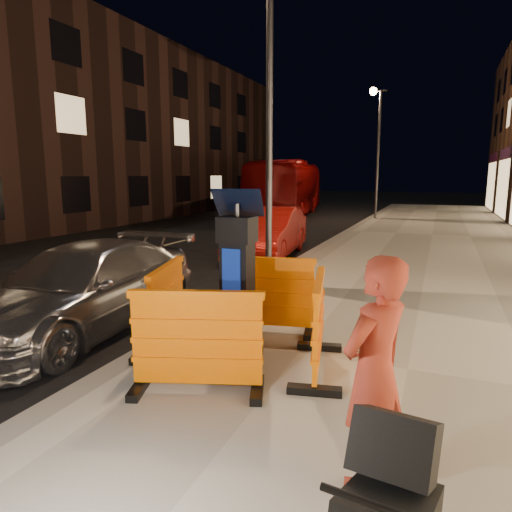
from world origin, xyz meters
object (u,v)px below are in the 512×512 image
at_px(barrier_back, 267,295).
at_px(barrier_bldgside, 318,325).
at_px(car_red, 268,256).
at_px(bus_doubledecker, 287,215).
at_px(car_silver, 86,329).
at_px(barrier_kerbside, 167,306).
at_px(man, 374,373).
at_px(parking_kiosk, 237,280).
at_px(barrier_front, 197,342).

distance_m(barrier_back, barrier_bldgside, 1.34).
relative_size(car_red, bus_doubledecker, 0.39).
bearing_deg(car_silver, bus_doubledecker, 97.09).
bearing_deg(barrier_bldgside, barrier_back, 33.14).
height_order(barrier_kerbside, barrier_bldgside, same).
bearing_deg(barrier_bldgside, bus_doubledecker, 7.23).
relative_size(car_red, man, 2.60).
distance_m(barrier_bldgside, man, 1.87).
distance_m(parking_kiosk, car_red, 7.62).
xyz_separation_m(barrier_bldgside, car_red, (-3.26, 7.18, -0.66)).
bearing_deg(car_silver, barrier_bldgside, -9.26).
bearing_deg(parking_kiosk, barrier_front, -103.86).
height_order(barrier_front, barrier_back, same).
bearing_deg(barrier_front, man, -41.15).
distance_m(barrier_front, barrier_kerbside, 1.34).
xyz_separation_m(parking_kiosk, car_silver, (-2.67, 0.43, -1.07)).
bearing_deg(barrier_kerbside, car_red, -5.11).
bearing_deg(car_silver, car_red, 84.55).
relative_size(barrier_front, car_red, 0.32).
height_order(barrier_front, man, man).
distance_m(barrier_back, car_red, 6.68).
xyz_separation_m(parking_kiosk, man, (1.75, -1.67, -0.12)).
xyz_separation_m(barrier_back, car_red, (-2.31, 6.23, -0.66)).
height_order(barrier_front, car_silver, barrier_front).
relative_size(barrier_bldgside, bus_doubledecker, 0.12).
height_order(parking_kiosk, barrier_front, parking_kiosk).
xyz_separation_m(car_silver, man, (4.42, -2.10, 0.95)).
height_order(barrier_kerbside, man, man).
relative_size(barrier_front, bus_doubledecker, 0.12).
xyz_separation_m(car_red, bus_doubledecker, (-3.61, 12.68, 0.00)).
height_order(barrier_front, barrier_bldgside, same).
xyz_separation_m(parking_kiosk, barrier_front, (0.00, -0.95, -0.41)).
xyz_separation_m(barrier_back, barrier_bldgside, (0.95, -0.95, 0.00)).
xyz_separation_m(parking_kiosk, barrier_back, (0.00, 0.95, -0.41)).
xyz_separation_m(car_silver, car_red, (0.36, 6.75, 0.00)).
distance_m(car_red, man, 9.78).
distance_m(barrier_back, barrier_kerbside, 1.34).
xyz_separation_m(barrier_front, man, (1.75, -0.72, 0.29)).
distance_m(barrier_front, car_red, 8.48).
xyz_separation_m(barrier_front, barrier_back, (0.00, 1.90, 0.00)).
relative_size(barrier_kerbside, car_silver, 0.31).
height_order(barrier_back, car_silver, barrier_back).
relative_size(car_silver, car_red, 1.03).
height_order(barrier_kerbside, car_red, barrier_kerbside).
relative_size(barrier_back, car_silver, 0.31).
distance_m(parking_kiosk, barrier_bldgside, 1.03).
relative_size(barrier_front, man, 0.82).
height_order(barrier_back, man, man).
bearing_deg(bus_doubledecker, barrier_bldgside, -79.44).
bearing_deg(man, barrier_front, -83.71).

